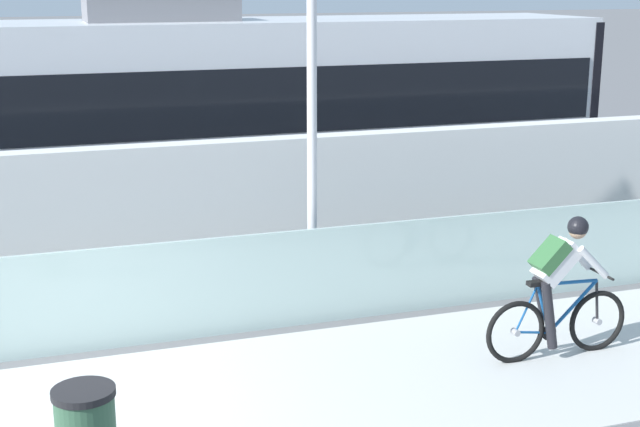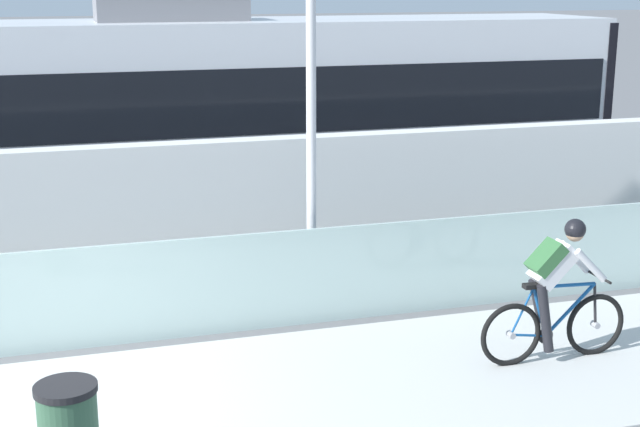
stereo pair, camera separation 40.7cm
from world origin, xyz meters
name	(u,v)px [view 1 (the left image)]	position (x,y,z in m)	size (l,w,h in m)	color
glass_parapet	(57,304)	(0.00, 1.85, 0.60)	(32.00, 0.05, 1.20)	#ADC6C1
concrete_barrier_wall	(46,228)	(0.00, 3.65, 1.01)	(32.00, 0.36, 2.01)	silver
tram_rail_near	(44,250)	(0.00, 6.13, 0.00)	(32.00, 0.08, 0.01)	#595654
tram_rail_far	(40,227)	(0.00, 7.57, 0.00)	(32.00, 0.08, 0.01)	#595654
tram	(280,112)	(4.07, 6.85, 1.89)	(11.06, 2.54, 3.81)	silver
cyclist_on_bike	(559,289)	(5.25, 0.00, 0.80)	(1.77, 0.58, 1.61)	black
lamp_post_antenna	(312,51)	(3.10, 2.15, 3.29)	(0.28, 0.28, 5.20)	gray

